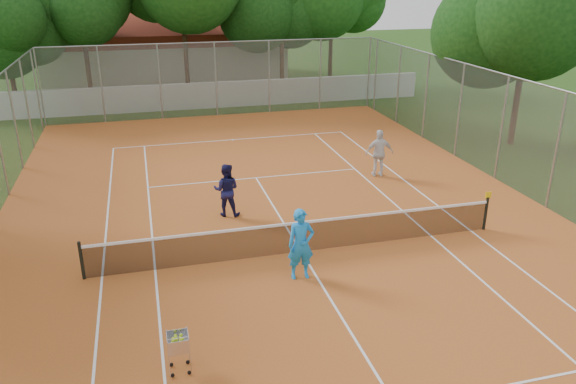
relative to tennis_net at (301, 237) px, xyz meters
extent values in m
plane|color=#1D3B10|center=(0.00, 0.00, -0.51)|extent=(120.00, 120.00, 0.00)
cube|color=#B75C23|center=(0.00, 0.00, -0.50)|extent=(18.00, 34.00, 0.02)
cube|color=white|center=(0.00, 0.00, -0.49)|extent=(10.98, 23.78, 0.01)
cube|color=black|center=(0.00, 0.00, 0.00)|extent=(11.88, 0.10, 0.98)
cube|color=slate|center=(0.00, 0.00, 1.49)|extent=(18.00, 34.00, 4.00)
cube|color=silver|center=(0.00, 19.00, 0.24)|extent=(26.00, 0.30, 1.50)
cube|color=beige|center=(-2.00, 29.00, 1.69)|extent=(16.40, 9.00, 4.40)
cube|color=black|center=(0.00, 22.00, 4.49)|extent=(29.00, 19.00, 10.00)
imported|color=#1984DA|center=(-0.41, -1.35, 0.47)|extent=(0.72, 0.48, 1.92)
imported|color=#171745|center=(-1.64, 3.16, 0.39)|extent=(1.03, 0.91, 1.77)
imported|color=silver|center=(4.71, 5.43, 0.44)|extent=(1.15, 0.62, 1.87)
cube|color=silver|center=(-3.79, -4.32, -0.02)|extent=(0.59, 0.59, 0.93)
camera|label=1|loc=(-4.04, -13.80, 7.04)|focal=35.00mm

